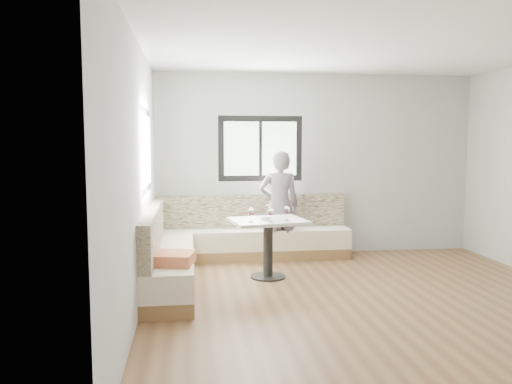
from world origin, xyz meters
TOP-DOWN VIEW (x-y plane):
  - room at (-0.08, 0.08)m, footprint 5.01×5.01m
  - banquette at (-1.59, 1.62)m, footprint 2.90×2.80m
  - table at (-0.99, 1.15)m, footprint 1.03×0.87m
  - person at (-0.67, 2.13)m, footprint 0.62×0.43m
  - olive_ramekin at (-1.04, 1.12)m, footprint 0.11×0.11m
  - wine_glass_a at (-1.23, 0.95)m, footprint 0.08×0.08m
  - wine_glass_b at (-0.99, 0.91)m, footprint 0.08×0.08m
  - wine_glass_c at (-0.77, 1.05)m, footprint 0.08×0.08m
  - wine_glass_d at (-0.96, 1.26)m, footprint 0.08×0.08m

SIDE VIEW (x-z plane):
  - banquette at x=-1.59m, z-range -0.14..0.81m
  - table at x=-0.99m, z-range 0.19..0.95m
  - olive_ramekin at x=-1.04m, z-range 0.76..0.80m
  - person at x=-0.67m, z-range 0.00..1.63m
  - wine_glass_a at x=-1.23m, z-range 0.80..0.99m
  - wine_glass_b at x=-0.99m, z-range 0.80..0.99m
  - wine_glass_c at x=-0.77m, z-range 0.80..0.99m
  - wine_glass_d at x=-0.96m, z-range 0.80..0.99m
  - room at x=-0.08m, z-range 0.01..2.82m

